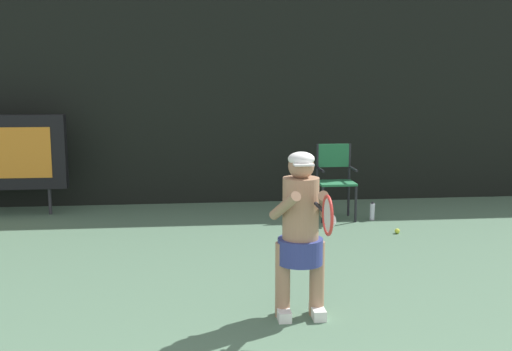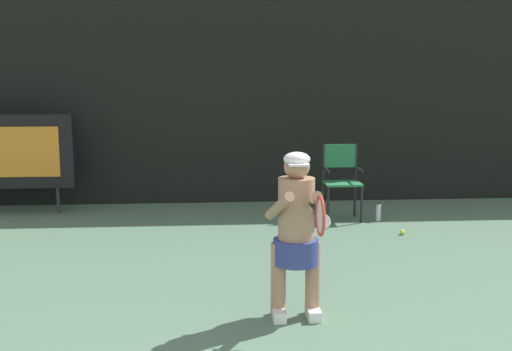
{
  "view_description": "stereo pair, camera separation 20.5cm",
  "coord_description": "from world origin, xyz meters",
  "px_view_note": "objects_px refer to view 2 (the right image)",
  "views": [
    {
      "loc": [
        -0.3,
        -1.6,
        2.07
      ],
      "look_at": [
        0.38,
        4.7,
        1.05
      ],
      "focal_mm": 43.65,
      "sensor_mm": 36.0,
      "label": 1
    },
    {
      "loc": [
        -0.1,
        -1.61,
        2.07
      ],
      "look_at": [
        0.38,
        4.7,
        1.05
      ],
      "focal_mm": 43.65,
      "sensor_mm": 36.0,
      "label": 2
    }
  ],
  "objects_px": {
    "tennis_player": "(296,230)",
    "tennis_racket": "(320,215)",
    "umpire_chair": "(341,177)",
    "tennis_ball_loose": "(402,232)",
    "water_bottle": "(378,212)"
  },
  "relations": [
    {
      "from": "water_bottle",
      "to": "tennis_racket",
      "type": "bearing_deg",
      "value": -111.44
    },
    {
      "from": "umpire_chair",
      "to": "tennis_ball_loose",
      "type": "height_order",
      "value": "umpire_chair"
    },
    {
      "from": "umpire_chair",
      "to": "tennis_ball_loose",
      "type": "relative_size",
      "value": 15.88
    },
    {
      "from": "tennis_racket",
      "to": "tennis_ball_loose",
      "type": "xyz_separation_m",
      "value": [
        1.69,
        3.24,
        -1.0
      ]
    },
    {
      "from": "umpire_chair",
      "to": "tennis_player",
      "type": "bearing_deg",
      "value": -107.8
    },
    {
      "from": "water_bottle",
      "to": "tennis_player",
      "type": "distance_m",
      "value": 3.92
    },
    {
      "from": "water_bottle",
      "to": "tennis_ball_loose",
      "type": "xyz_separation_m",
      "value": [
        0.1,
        -0.8,
        -0.09
      ]
    },
    {
      "from": "umpire_chair",
      "to": "tennis_player",
      "type": "height_order",
      "value": "tennis_player"
    },
    {
      "from": "umpire_chair",
      "to": "water_bottle",
      "type": "height_order",
      "value": "umpire_chair"
    },
    {
      "from": "tennis_player",
      "to": "tennis_racket",
      "type": "xyz_separation_m",
      "value": [
        0.09,
        -0.57,
        0.25
      ]
    },
    {
      "from": "umpire_chair",
      "to": "tennis_ball_loose",
      "type": "bearing_deg",
      "value": -57.6
    },
    {
      "from": "water_bottle",
      "to": "tennis_ball_loose",
      "type": "distance_m",
      "value": 0.81
    },
    {
      "from": "tennis_ball_loose",
      "to": "water_bottle",
      "type": "bearing_deg",
      "value": 97.31
    },
    {
      "from": "tennis_player",
      "to": "tennis_ball_loose",
      "type": "height_order",
      "value": "tennis_player"
    },
    {
      "from": "tennis_ball_loose",
      "to": "tennis_racket",
      "type": "bearing_deg",
      "value": -117.55
    }
  ]
}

